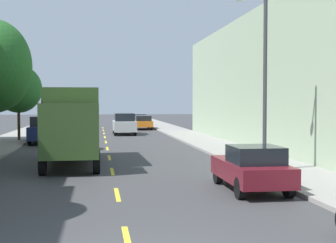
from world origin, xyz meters
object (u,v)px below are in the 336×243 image
(parked_suv_navy, at_px, (45,129))
(moving_silver_sedan, at_px, (124,124))
(parked_wagon_orange, at_px, (143,122))
(parked_suv_black, at_px, (68,118))
(parked_wagon_red, at_px, (138,120))
(parked_hatchback_burgundy, at_px, (252,168))
(street_lamp, at_px, (262,69))
(delivery_box_truck, at_px, (72,122))
(street_tree_farthest, at_px, (18,89))

(parked_suv_navy, xyz_separation_m, moving_silver_sedan, (6.12, 8.44, 0.00))
(parked_wagon_orange, bearing_deg, moving_silver_sedan, -107.04)
(parked_suv_black, xyz_separation_m, parked_wagon_red, (8.54, -2.71, -0.18))
(parked_hatchback_burgundy, relative_size, parked_wagon_orange, 0.85)
(street_lamp, distance_m, parked_suv_black, 42.90)
(delivery_box_truck, distance_m, parked_wagon_red, 34.99)
(parked_wagon_red, bearing_deg, parked_wagon_orange, -90.63)
(street_tree_farthest, distance_m, parked_suv_navy, 4.08)
(delivery_box_truck, distance_m, parked_hatchback_burgundy, 10.15)
(street_lamp, bearing_deg, parked_suv_black, 103.78)
(parked_suv_navy, bearing_deg, street_tree_farthest, 136.63)
(parked_suv_black, relative_size, moving_silver_sedan, 1.01)
(parked_suv_black, bearing_deg, parked_wagon_red, -17.59)
(street_lamp, bearing_deg, parked_wagon_red, 92.44)
(parked_wagon_orange, bearing_deg, parked_suv_black, 133.19)
(street_lamp, bearing_deg, parked_suv_navy, 122.47)
(delivery_box_truck, relative_size, parked_wagon_red, 1.75)
(delivery_box_truck, relative_size, parked_suv_black, 1.70)
(parked_suv_black, relative_size, parked_suv_navy, 1.00)
(street_tree_farthest, bearing_deg, parked_wagon_orange, 53.60)
(delivery_box_truck, xyz_separation_m, parked_suv_black, (-2.43, 37.14, -1.00))
(moving_silver_sedan, bearing_deg, parked_wagon_orange, 72.96)
(delivery_box_truck, bearing_deg, moving_silver_sedan, 79.87)
(parked_hatchback_burgundy, relative_size, parked_suv_navy, 0.83)
(street_lamp, relative_size, parked_suv_navy, 1.47)
(parked_wagon_red, relative_size, moving_silver_sedan, 0.98)
(street_lamp, distance_m, parked_hatchback_burgundy, 5.22)
(street_lamp, height_order, parked_hatchback_burgundy, street_lamp)
(parked_suv_navy, bearing_deg, parked_suv_black, 89.80)
(delivery_box_truck, bearing_deg, parked_hatchback_burgundy, -52.12)
(street_tree_farthest, relative_size, street_lamp, 0.78)
(parked_wagon_red, height_order, parked_suv_navy, parked_suv_navy)
(delivery_box_truck, height_order, parked_hatchback_burgundy, delivery_box_truck)
(parked_wagon_orange, bearing_deg, parked_suv_navy, -117.58)
(parked_hatchback_burgundy, relative_size, moving_silver_sedan, 0.84)
(street_tree_farthest, relative_size, parked_wagon_orange, 1.18)
(street_lamp, distance_m, delivery_box_truck, 9.21)
(street_tree_farthest, bearing_deg, parked_suv_navy, -43.37)
(moving_silver_sedan, bearing_deg, parked_suv_navy, -125.95)
(parked_suv_black, bearing_deg, street_tree_farthest, -95.28)
(delivery_box_truck, bearing_deg, street_lamp, -29.61)
(parked_suv_navy, bearing_deg, delivery_box_truck, -77.90)
(parked_suv_black, bearing_deg, delivery_box_truck, -86.26)
(street_tree_farthest, relative_size, moving_silver_sedan, 1.16)
(parked_wagon_red, distance_m, moving_silver_sedan, 14.47)
(street_tree_farthest, distance_m, street_lamp, 21.92)
(delivery_box_truck, distance_m, moving_silver_sedan, 20.53)
(parked_hatchback_burgundy, height_order, parked_wagon_orange, same)
(street_tree_farthest, relative_size, parked_wagon_red, 1.18)
(parked_hatchback_burgundy, bearing_deg, street_lamp, 65.97)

